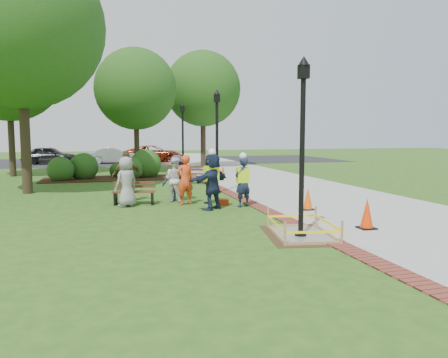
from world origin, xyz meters
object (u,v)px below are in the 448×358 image
object	(u,v)px
hivis_worker_a	(212,180)
bench_near	(134,197)
hivis_worker_b	(243,180)
hivis_worker_c	(210,178)
cone_front	(367,214)
lamp_near	(302,134)
wet_concrete_pad	(302,226)

from	to	relation	value
hivis_worker_a	bench_near	bearing A→B (deg)	144.55
hivis_worker_b	hivis_worker_c	world-z (taller)	hivis_worker_b
hivis_worker_b	hivis_worker_c	xyz separation A→B (m)	(-0.89, 1.05, -0.03)
cone_front	hivis_worker_b	bearing A→B (deg)	116.03
cone_front	hivis_worker_a	xyz separation A→B (m)	(-3.15, 3.96, 0.59)
cone_front	hivis_worker_b	world-z (taller)	hivis_worker_b
lamp_near	hivis_worker_c	world-z (taller)	lamp_near
lamp_near	hivis_worker_a	distance (m)	4.67
bench_near	hivis_worker_a	world-z (taller)	hivis_worker_a
wet_concrete_pad	bench_near	distance (m)	6.87
wet_concrete_pad	hivis_worker_a	size ratio (longest dim) A/B	1.28
bench_near	wet_concrete_pad	bearing A→B (deg)	-58.11
cone_front	hivis_worker_b	distance (m)	4.66
hivis_worker_a	hivis_worker_c	bearing A→B (deg)	79.82
bench_near	lamp_near	distance (m)	7.30
cone_front	hivis_worker_b	xyz separation A→B (m)	(-2.03, 4.16, 0.52)
cone_front	hivis_worker_a	distance (m)	5.09
cone_front	hivis_worker_c	distance (m)	6.00
lamp_near	hivis_worker_b	distance (m)	4.75
cone_front	lamp_near	bearing A→B (deg)	-170.84
wet_concrete_pad	hivis_worker_c	xyz separation A→B (m)	(-1.01, 5.39, 0.65)
hivis_worker_c	wet_concrete_pad	bearing A→B (deg)	-79.42
cone_front	lamp_near	world-z (taller)	lamp_near
hivis_worker_a	hivis_worker_b	distance (m)	1.14
lamp_near	bench_near	bearing A→B (deg)	120.49
wet_concrete_pad	bench_near	xyz separation A→B (m)	(-3.63, 5.84, 0.02)
wet_concrete_pad	cone_front	bearing A→B (deg)	5.18
wet_concrete_pad	hivis_worker_b	bearing A→B (deg)	91.52
wet_concrete_pad	hivis_worker_b	world-z (taller)	hivis_worker_b
cone_front	hivis_worker_c	xyz separation A→B (m)	(-2.93, 5.22, 0.49)
cone_front	hivis_worker_c	world-z (taller)	hivis_worker_c
cone_front	wet_concrete_pad	bearing A→B (deg)	-174.82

